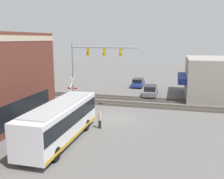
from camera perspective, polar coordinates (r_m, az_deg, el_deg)
ground_plane at (r=26.22m, az=0.53°, el=-6.63°), size 120.00×120.00×0.00m
shop_building at (r=37.87m, az=23.28°, el=2.41°), size 10.28×10.13×5.58m
city_bus at (r=20.54m, az=-11.70°, el=-6.95°), size 10.01×2.59×3.18m
traffic_signal_gantry at (r=29.63m, az=-4.79°, el=6.57°), size 0.42×7.94×7.59m
crossing_signal at (r=30.56m, az=-9.01°, el=0.30°), size 1.41×1.18×3.81m
rail_track_near at (r=31.84m, az=3.11°, el=-3.31°), size 2.60×60.00×0.15m
rail_track_far at (r=34.89m, az=4.13°, el=-2.00°), size 2.60×60.00×0.15m
parked_car_grey at (r=36.77m, az=8.82°, el=-0.31°), size 4.72×1.82×1.54m
parked_car_blue at (r=43.45m, az=5.98°, el=1.53°), size 4.57×1.82×1.44m
pedestrian_near_bus at (r=23.24m, az=-2.83°, el=-6.90°), size 0.34×0.34×1.64m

